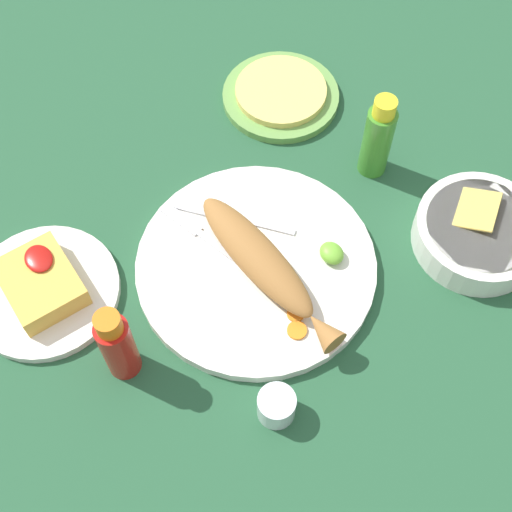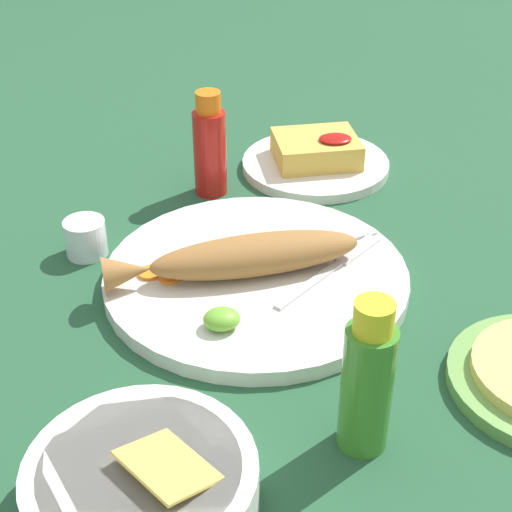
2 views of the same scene
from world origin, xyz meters
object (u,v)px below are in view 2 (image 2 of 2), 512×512
Objects in this scene: fork_far at (335,266)px; hot_sauce_bottle_green at (367,381)px; fork_near at (317,245)px; salt_cup at (86,240)px; fried_fish at (242,257)px; hot_sauce_bottle_red at (210,147)px; guacamole_bowl at (142,484)px; side_plate_fries at (315,165)px; main_plate at (256,277)px.

fork_far is 0.25m from hot_sauce_bottle_green.
fork_far is (0.01, -0.05, 0.00)m from fork_near.
fork_near is at bearing -12.02° from salt_cup.
fried_fish is 0.20m from salt_cup.
hot_sauce_bottle_green is at bearing -111.60° from fork_near.
fried_fish is 0.23m from hot_sauce_bottle_red.
guacamole_bowl reaches higher than fork_near.
side_plate_fries is at bearing 15.14° from hot_sauce_bottle_red.
fork_far is 0.81× the size of guacamole_bowl.
hot_sauce_bottle_green is 0.53m from side_plate_fries.
fork_far is 1.04× the size of hot_sauce_bottle_red.
hot_sauce_bottle_green reaches higher than side_plate_fries.
main_plate is 0.33m from guacamole_bowl.
hot_sauce_bottle_green reaches higher than fried_fish.
hot_sauce_bottle_green reaches higher than salt_cup.
main_plate is at bearing -26.82° from salt_cup.
fork_near is at bearing 26.00° from main_plate.
hot_sauce_bottle_green reaches higher than fork_far.
hot_sauce_bottle_green is at bearing -78.91° from fried_fish.
fork_far is 0.37m from guacamole_bowl.
fried_fish is 0.11m from fork_near.
fork_far is at bearing 51.06° from guacamole_bowl.
guacamole_bowl reaches higher than side_plate_fries.
fork_far is (0.11, -0.01, -0.02)m from fried_fish.
side_plate_fries is 1.14× the size of guacamole_bowl.
fried_fish is 1.38× the size of side_plate_fries.
hot_sauce_bottle_green is at bearing 11.88° from guacamole_bowl.
hot_sauce_bottle_green is 0.81× the size of guacamole_bowl.
hot_sauce_bottle_red reaches higher than fork_near.
main_plate is 0.09m from fork_far.
side_plate_fries is (0.15, 0.27, -0.03)m from fried_fish.
fork_near is at bearing -102.97° from side_plate_fries.
main_plate reaches higher than side_plate_fries.
fried_fish is 1.61× the size of fork_near.
guacamole_bowl is at bearing -102.62° from hot_sauce_bottle_red.
side_plate_fries is at bearing 64.11° from guacamole_bowl.
hot_sauce_bottle_red is at bearing 96.06° from main_plate.
fork_far reaches higher than side_plate_fries.
hot_sauce_bottle_green is 0.20m from guacamole_bowl.
fried_fish is 2.02× the size of hot_sauce_bottle_red.
hot_sauce_bottle_red is 2.90× the size of salt_cup.
salt_cup is (-0.27, 0.06, -0.00)m from fork_near.
fried_fish reaches higher than side_plate_fries.
hot_sauce_bottle_red is 0.49m from hot_sauce_bottle_green.
fork_near is at bearing 56.47° from guacamole_bowl.
guacamole_bowl is (-0.12, -0.52, -0.04)m from hot_sauce_bottle_red.
fried_fish is at bearing -175.98° from main_plate.
fork_near is 1.20× the size of hot_sauce_bottle_green.
fork_far is at bearing -7.39° from fried_fish.
hot_sauce_bottle_green is 0.72× the size of side_plate_fries.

